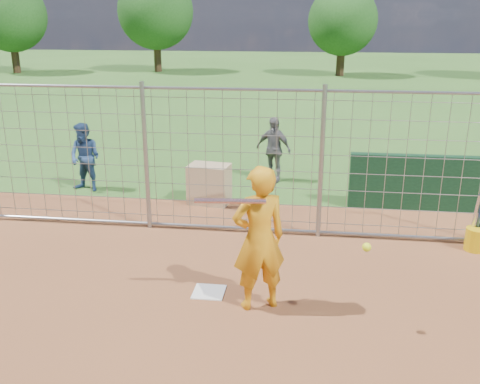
# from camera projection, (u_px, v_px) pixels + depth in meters

# --- Properties ---
(ground) EXTENTS (100.00, 100.00, 0.00)m
(ground) POSITION_uv_depth(u_px,v_px,m) (212.00, 286.00, 7.56)
(ground) COLOR #2D591E
(ground) RESTS_ON ground
(home_plate) EXTENTS (0.43, 0.43, 0.02)m
(home_plate) POSITION_uv_depth(u_px,v_px,m) (209.00, 292.00, 7.37)
(home_plate) COLOR silver
(home_plate) RESTS_ON ground
(dugout_wall) EXTENTS (2.60, 0.20, 1.10)m
(dugout_wall) POSITION_uv_depth(u_px,v_px,m) (417.00, 183.00, 10.35)
(dugout_wall) COLOR #11381E
(dugout_wall) RESTS_ON ground
(batter) EXTENTS (0.83, 0.71, 1.92)m
(batter) POSITION_uv_depth(u_px,v_px,m) (259.00, 239.00, 6.73)
(batter) COLOR orange
(batter) RESTS_ON ground
(bystander_a) EXTENTS (0.84, 0.72, 1.48)m
(bystander_a) POSITION_uv_depth(u_px,v_px,m) (85.00, 157.00, 11.43)
(bystander_a) COLOR navy
(bystander_a) RESTS_ON ground
(bystander_b) EXTENTS (0.94, 0.70, 1.49)m
(bystander_b) POSITION_uv_depth(u_px,v_px,m) (273.00, 149.00, 12.12)
(bystander_b) COLOR slate
(bystander_b) RESTS_ON ground
(equipment_bin) EXTENTS (0.87, 0.66, 0.80)m
(equipment_bin) POSITION_uv_depth(u_px,v_px,m) (209.00, 184.00, 10.76)
(equipment_bin) COLOR tan
(equipment_bin) RESTS_ON ground
(equipment_in_play) EXTENTS (2.09, 0.33, 0.50)m
(equipment_in_play) POSITION_uv_depth(u_px,v_px,m) (262.00, 212.00, 6.31)
(equipment_in_play) COLOR silver
(equipment_in_play) RESTS_ON ground
(bucket_with_bats) EXTENTS (0.34, 0.39, 0.97)m
(bucket_with_bats) POSITION_uv_depth(u_px,v_px,m) (476.00, 236.00, 8.63)
(bucket_with_bats) COLOR #DCAD0B
(bucket_with_bats) RESTS_ON ground
(backstop_fence) EXTENTS (9.08, 0.08, 2.60)m
(backstop_fence) POSITION_uv_depth(u_px,v_px,m) (232.00, 163.00, 9.04)
(backstop_fence) COLOR gray
(backstop_fence) RESTS_ON ground
(tree_line) EXTENTS (44.66, 6.72, 6.48)m
(tree_line) POSITION_uv_depth(u_px,v_px,m) (345.00, 13.00, 32.45)
(tree_line) COLOR #3F2B19
(tree_line) RESTS_ON ground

